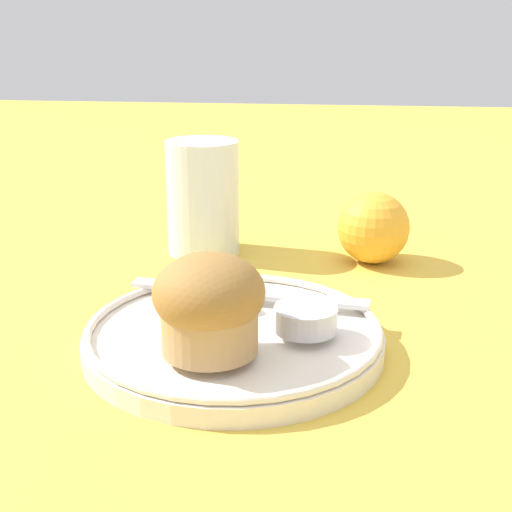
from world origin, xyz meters
TOP-DOWN VIEW (x-y plane):
  - ground_plane at (0.00, 0.00)m, footprint 3.00×3.00m
  - plate at (-0.01, -0.01)m, footprint 0.21×0.21m
  - muffin at (-0.02, -0.06)m, footprint 0.07×0.07m
  - cream_ramekin at (0.04, -0.02)m, footprint 0.04×0.04m
  - berry_pair at (-0.03, 0.02)m, footprint 0.03×0.02m
  - butter_knife at (-0.01, 0.04)m, footprint 0.19×0.04m
  - orange_fruit at (0.10, 0.19)m, footprint 0.07×0.07m
  - juice_glass at (-0.07, 0.20)m, footprint 0.07×0.07m

SIDE VIEW (x-z plane):
  - ground_plane at x=0.00m, z-range 0.00..0.00m
  - plate at x=-0.01m, z-range 0.00..0.02m
  - butter_knife at x=-0.01m, z-range 0.02..0.02m
  - berry_pair at x=-0.03m, z-range 0.02..0.04m
  - cream_ramekin at x=0.04m, z-range 0.02..0.04m
  - orange_fruit at x=0.10m, z-range 0.00..0.07m
  - muffin at x=-0.02m, z-range 0.02..0.09m
  - juice_glass at x=-0.07m, z-range 0.00..0.11m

